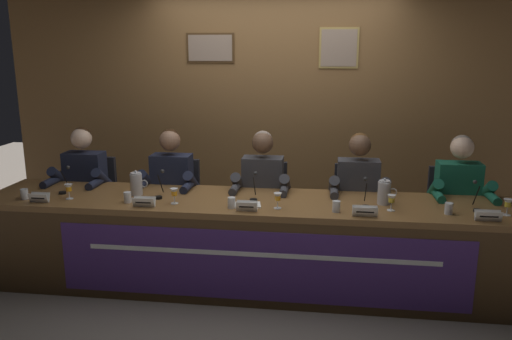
{
  "coord_description": "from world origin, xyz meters",
  "views": [
    {
      "loc": [
        0.52,
        -3.93,
        1.95
      ],
      "look_at": [
        0.0,
        0.0,
        1.0
      ],
      "focal_mm": 35.86,
      "sensor_mm": 36.0,
      "label": 1
    }
  ],
  "objects_px": {
    "document_stack_center": "(247,205)",
    "nameplate_left": "(144,202)",
    "water_cup_far_right": "(449,209)",
    "water_cup_left": "(128,198)",
    "panelist_far_left": "(82,184)",
    "microphone_right": "(366,197)",
    "chair_left": "(177,209)",
    "nameplate_far_left": "(39,198)",
    "water_cup_far_left": "(24,195)",
    "microphone_left": "(160,189)",
    "chair_far_right": "(451,221)",
    "water_pitcher_left_side": "(136,184)",
    "juice_glass_center": "(278,198)",
    "chair_far_left": "(93,206)",
    "juice_glass_far_right": "(508,204)",
    "water_cup_right": "(336,207)",
    "panelist_left": "(170,187)",
    "nameplate_right": "(365,211)",
    "microphone_center": "(254,191)",
    "chair_center": "(264,213)",
    "panelist_center": "(262,190)",
    "chair_right": "(355,217)",
    "juice_glass_right": "(392,200)",
    "panelist_right": "(358,194)",
    "water_cup_center": "(232,203)",
    "nameplate_center": "(247,206)",
    "conference_table": "(254,232)",
    "water_pitcher_right_side": "(384,192)",
    "microphone_far_right": "(477,201)",
    "nameplate_far_right": "(488,216)",
    "panelist_far_right": "(459,197)",
    "juice_glass_far_left": "(69,189)",
    "microphone_far_left": "(64,184)",
    "juice_glass_left": "(174,193)"
  },
  "relations": [
    {
      "from": "document_stack_center",
      "to": "nameplate_left",
      "type": "bearing_deg",
      "value": -170.39
    },
    {
      "from": "water_cup_far_right",
      "to": "water_cup_left",
      "type": "bearing_deg",
      "value": -179.31
    },
    {
      "from": "panelist_far_left",
      "to": "microphone_right",
      "type": "xyz_separation_m",
      "value": [
        2.54,
        -0.44,
        0.1
      ]
    },
    {
      "from": "chair_left",
      "to": "water_cup_far_right",
      "type": "height_order",
      "value": "chair_left"
    },
    {
      "from": "nameplate_far_left",
      "to": "water_cup_far_left",
      "type": "relative_size",
      "value": 1.86
    },
    {
      "from": "microphone_left",
      "to": "chair_far_right",
      "type": "distance_m",
      "value": 2.57
    },
    {
      "from": "water_pitcher_left_side",
      "to": "juice_glass_center",
      "type": "bearing_deg",
      "value": -10.32
    },
    {
      "from": "chair_far_left",
      "to": "juice_glass_far_right",
      "type": "height_order",
      "value": "chair_far_left"
    },
    {
      "from": "nameplate_far_left",
      "to": "water_pitcher_left_side",
      "type": "bearing_deg",
      "value": 24.26
    },
    {
      "from": "water_cup_right",
      "to": "panelist_left",
      "type": "bearing_deg",
      "value": 157.7
    },
    {
      "from": "microphone_right",
      "to": "chair_left",
      "type": "bearing_deg",
      "value": 159.34
    },
    {
      "from": "nameplate_right",
      "to": "nameplate_left",
      "type": "bearing_deg",
      "value": 179.48
    },
    {
      "from": "panelist_far_left",
      "to": "microphone_center",
      "type": "height_order",
      "value": "panelist_far_left"
    },
    {
      "from": "chair_center",
      "to": "microphone_right",
      "type": "relative_size",
      "value": 4.24
    },
    {
      "from": "document_stack_center",
      "to": "water_cup_left",
      "type": "bearing_deg",
      "value": -177.87
    },
    {
      "from": "panelist_center",
      "to": "chair_right",
      "type": "relative_size",
      "value": 1.36
    },
    {
      "from": "chair_center",
      "to": "juice_glass_right",
      "type": "relative_size",
      "value": 7.4
    },
    {
      "from": "panelist_right",
      "to": "document_stack_center",
      "type": "relative_size",
      "value": 5.37
    },
    {
      "from": "water_cup_center",
      "to": "nameplate_center",
      "type": "bearing_deg",
      "value": -27.37
    },
    {
      "from": "panelist_right",
      "to": "water_cup_right",
      "type": "distance_m",
      "value": 0.64
    },
    {
      "from": "conference_table",
      "to": "microphone_left",
      "type": "relative_size",
      "value": 20.78
    },
    {
      "from": "juice_glass_right",
      "to": "water_pitcher_right_side",
      "type": "relative_size",
      "value": 0.59
    },
    {
      "from": "nameplate_center",
      "to": "panelist_right",
      "type": "xyz_separation_m",
      "value": [
        0.87,
        0.68,
        -0.06
      ]
    },
    {
      "from": "water_cup_center",
      "to": "microphone_far_right",
      "type": "bearing_deg",
      "value": 5.77
    },
    {
      "from": "nameplate_center",
      "to": "juice_glass_right",
      "type": "bearing_deg",
      "value": 8.38
    },
    {
      "from": "microphone_right",
      "to": "water_pitcher_left_side",
      "type": "distance_m",
      "value": 1.88
    },
    {
      "from": "water_cup_center",
      "to": "water_pitcher_right_side",
      "type": "height_order",
      "value": "water_pitcher_right_side"
    },
    {
      "from": "juice_glass_center",
      "to": "nameplate_right",
      "type": "distance_m",
      "value": 0.66
    },
    {
      "from": "nameplate_far_right",
      "to": "panelist_left",
      "type": "bearing_deg",
      "value": 164.97
    },
    {
      "from": "chair_center",
      "to": "panelist_far_right",
      "type": "relative_size",
      "value": 0.74
    },
    {
      "from": "microphone_center",
      "to": "document_stack_center",
      "type": "bearing_deg",
      "value": -101.01
    },
    {
      "from": "juice_glass_far_right",
      "to": "juice_glass_far_left",
      "type": "bearing_deg",
      "value": -179.62
    },
    {
      "from": "juice_glass_center",
      "to": "water_cup_center",
      "type": "relative_size",
      "value": 1.46
    },
    {
      "from": "juice_glass_right",
      "to": "nameplate_right",
      "type": "bearing_deg",
      "value": -140.61
    },
    {
      "from": "juice_glass_right",
      "to": "nameplate_far_right",
      "type": "xyz_separation_m",
      "value": [
        0.65,
        -0.16,
        -0.05
      ]
    },
    {
      "from": "microphone_left",
      "to": "water_cup_far_right",
      "type": "xyz_separation_m",
      "value": [
        2.26,
        -0.14,
        -0.04
      ]
    },
    {
      "from": "nameplate_center",
      "to": "juice_glass_center",
      "type": "bearing_deg",
      "value": 24.2
    },
    {
      "from": "panelist_left",
      "to": "chair_right",
      "type": "height_order",
      "value": "panelist_left"
    },
    {
      "from": "water_cup_far_left",
      "to": "microphone_center",
      "type": "height_order",
      "value": "microphone_center"
    },
    {
      "from": "nameplate_far_left",
      "to": "document_stack_center",
      "type": "distance_m",
      "value": 1.66
    },
    {
      "from": "nameplate_left",
      "to": "chair_right",
      "type": "distance_m",
      "value": 1.92
    },
    {
      "from": "juice_glass_far_right",
      "to": "microphone_far_right",
      "type": "relative_size",
      "value": 0.57
    },
    {
      "from": "juice_glass_far_left",
      "to": "juice_glass_right",
      "type": "distance_m",
      "value": 2.56
    },
    {
      "from": "conference_table",
      "to": "water_cup_far_right",
      "type": "bearing_deg",
      "value": -1.74
    },
    {
      "from": "microphone_left",
      "to": "water_cup_center",
      "type": "xyz_separation_m",
      "value": [
        0.64,
        -0.21,
        -0.04
      ]
    },
    {
      "from": "microphone_far_left",
      "to": "document_stack_center",
      "type": "relative_size",
      "value": 0.93
    },
    {
      "from": "chair_center",
      "to": "water_cup_far_right",
      "type": "xyz_separation_m",
      "value": [
        1.46,
        -0.75,
        0.34
      ]
    },
    {
      "from": "water_cup_left",
      "to": "juice_glass_left",
      "type": "bearing_deg",
      "value": 2.94
    },
    {
      "from": "juice_glass_right",
      "to": "microphone_right",
      "type": "xyz_separation_m",
      "value": [
        -0.19,
        0.08,
        -0.01
      ]
    },
    {
      "from": "chair_center",
      "to": "panelist_right",
      "type": "height_order",
      "value": "panelist_right"
    }
  ]
}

